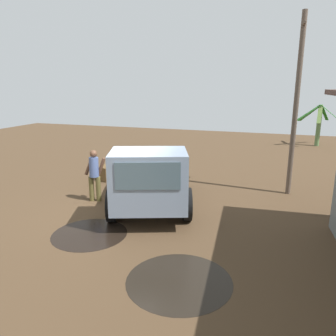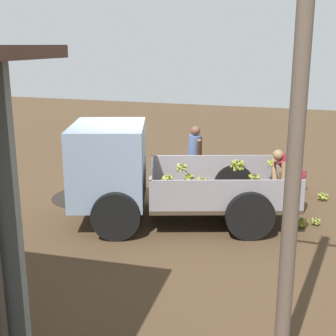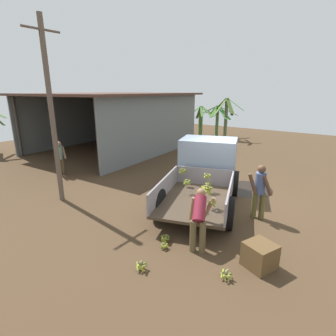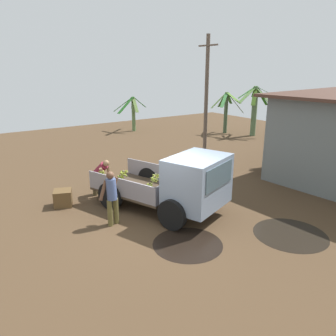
{
  "view_description": "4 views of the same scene",
  "coord_description": "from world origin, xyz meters",
  "views": [
    {
      "loc": [
        7.89,
        4.04,
        3.66
      ],
      "look_at": [
        -1.19,
        0.99,
        1.19
      ],
      "focal_mm": 35.0,
      "sensor_mm": 36.0,
      "label": 1
    },
    {
      "loc": [
        -3.86,
        9.15,
        3.53
      ],
      "look_at": [
        -0.81,
        0.5,
        1.09
      ],
      "focal_mm": 50.0,
      "sensor_mm": 36.0,
      "label": 2
    },
    {
      "loc": [
        -8.06,
        -3.51,
        3.65
      ],
      "look_at": [
        -1.99,
        1.09,
        1.4
      ],
      "focal_mm": 28.0,
      "sensor_mm": 36.0,
      "label": 3
    },
    {
      "loc": [
        7.46,
        -5.03,
        4.54
      ],
      "look_at": [
        -1.07,
        0.82,
        1.32
      ],
      "focal_mm": 35.0,
      "sensor_mm": 36.0,
      "label": 4
    }
  ],
  "objects": [
    {
      "name": "mud_patch_0",
      "position": [
        1.38,
        -0.23,
        0.0
      ],
      "size": [
        1.88,
        1.88,
        0.01
      ],
      "primitive_type": "cylinder",
      "color": "black",
      "rests_on": "ground"
    },
    {
      "name": "banana_bunch_on_ground_3",
      "position": [
        -3.47,
        0.06,
        0.1
      ],
      "size": [
        0.26,
        0.24,
        0.19
      ],
      "color": "brown",
      "rests_on": "ground"
    },
    {
      "name": "cargo_truck",
      "position": [
        -0.12,
        0.8,
        1.05
      ],
      "size": [
        4.82,
        3.37,
        1.99
      ],
      "rotation": [
        0.0,
        0.0,
        0.35
      ],
      "color": "#423426",
      "rests_on": "ground"
    },
    {
      "name": "wooden_crate_0",
      "position": [
        -3.02,
        -2.16,
        0.28
      ],
      "size": [
        0.75,
        0.75,
        0.55
      ],
      "primitive_type": "cube",
      "rotation": [
        0.0,
        0.0,
        4.33
      ],
      "color": "brown",
      "rests_on": "ground"
    },
    {
      "name": "banana_bunch_on_ground_1",
      "position": [
        -3.74,
        -0.12,
        0.09
      ],
      "size": [
        0.19,
        0.19,
        0.16
      ],
      "color": "brown",
      "rests_on": "ground"
    },
    {
      "name": "banana_bunch_on_ground_2",
      "position": [
        -3.82,
        -1.77,
        0.11
      ],
      "size": [
        0.26,
        0.26,
        0.19
      ],
      "color": "brown",
      "rests_on": "ground"
    },
    {
      "name": "person_foreground_visitor",
      "position": [
        -0.83,
        -1.35,
        0.92
      ],
      "size": [
        0.45,
        0.72,
        1.65
      ],
      "rotation": [
        0.0,
        0.0,
        3.38
      ],
      "color": "brown",
      "rests_on": "ground"
    },
    {
      "name": "person_worker_loading",
      "position": [
        -3.16,
        -0.72,
        0.81
      ],
      "size": [
        0.83,
        0.67,
        1.39
      ],
      "rotation": [
        0.0,
        0.0,
        0.44
      ],
      "color": "brown",
      "rests_on": "ground"
    },
    {
      "name": "utility_pole",
      "position": [
        -3.55,
        4.54,
        3.0
      ],
      "size": [
        1.17,
        0.16,
        5.83
      ],
      "color": "brown",
      "rests_on": "ground"
    },
    {
      "name": "ground",
      "position": [
        0.0,
        0.0,
        0.0
      ],
      "size": [
        36.0,
        36.0,
        0.0
      ],
      "primitive_type": "plane",
      "color": "#483522"
    }
  ]
}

